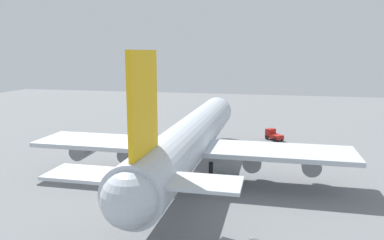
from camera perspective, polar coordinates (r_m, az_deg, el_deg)
name	(u,v)px	position (r m, az deg, el deg)	size (l,w,h in m)	color
ground_plane	(192,173)	(62.45, 0.00, -8.21)	(238.92, 238.92, 0.00)	slate
cargo_airplane	(192,138)	(60.70, -0.01, -2.71)	(59.73, 50.01, 20.15)	silver
catering_truck	(273,135)	(87.31, 12.39, -2.26)	(4.41, 4.30, 2.42)	#B21E19
safety_cone_nose	(209,135)	(88.10, 2.64, -2.39)	(0.59, 0.59, 0.85)	orange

